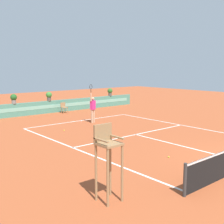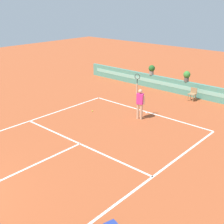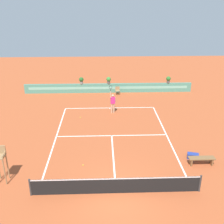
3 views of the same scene
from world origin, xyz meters
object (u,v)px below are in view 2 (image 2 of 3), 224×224
object	(u,v)px
tennis_ball_mid_court	(92,111)
tennis_player	(140,101)
ball_kid_chair	(193,94)
potted_plant_left	(152,69)
potted_plant_centre	(187,76)

from	to	relation	value
tennis_ball_mid_court	tennis_player	bearing A→B (deg)	18.78
ball_kid_chair	potted_plant_left	bearing A→B (deg)	169.20
ball_kid_chair	potted_plant_centre	bearing A→B (deg)	141.54
tennis_ball_mid_court	potted_plant_centre	size ratio (longest dim) A/B	0.09
tennis_player	tennis_ball_mid_court	distance (m)	3.13
ball_kid_chair	tennis_ball_mid_court	distance (m)	6.88
potted_plant_left	tennis_player	bearing A→B (deg)	-61.08
potted_plant_centre	potted_plant_left	distance (m)	2.91
potted_plant_centre	potted_plant_left	size ratio (longest dim) A/B	1.00
tennis_player	potted_plant_left	bearing A→B (deg)	118.92
ball_kid_chair	potted_plant_centre	distance (m)	1.50
potted_plant_left	potted_plant_centre	bearing A→B (deg)	0.00
ball_kid_chair	tennis_player	bearing A→B (deg)	-98.06
tennis_player	potted_plant_centre	xyz separation A→B (m)	(-0.22, 5.67, 0.36)
tennis_player	tennis_ball_mid_court	world-z (taller)	tennis_player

